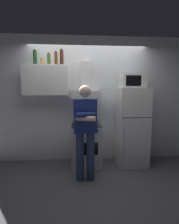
{
  "coord_description": "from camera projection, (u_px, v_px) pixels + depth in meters",
  "views": [
    {
      "loc": [
        -0.23,
        -3.09,
        1.55
      ],
      "look_at": [
        0.0,
        0.0,
        1.15
      ],
      "focal_mm": 26.69,
      "sensor_mm": 36.0,
      "label": 1
    }
  ],
  "objects": [
    {
      "name": "range_hood",
      "position": [
        86.0,
        88.0,
        3.44
      ],
      "size": [
        0.6,
        0.44,
        0.75
      ],
      "color": "white"
    },
    {
      "name": "person_standing",
      "position": [
        85.0,
        129.0,
        2.8
      ],
      "size": [
        0.38,
        0.33,
        1.64
      ],
      "color": "navy",
      "rests_on": "ground_plane"
    },
    {
      "name": "bottle_spice_jar",
      "position": [
        42.0,
        62.0,
        3.3
      ],
      "size": [
        0.06,
        0.06,
        0.13
      ],
      "color": "gold",
      "rests_on": "upper_cabinet"
    },
    {
      "name": "upper_cabinet",
      "position": [
        46.0,
        81.0,
        3.36
      ],
      "size": [
        0.9,
        0.37,
        0.6
      ],
      "color": "white"
    },
    {
      "name": "bottle_rum_dark",
      "position": [
        62.0,
        58.0,
        3.3
      ],
      "size": [
        0.08,
        0.08,
        0.32
      ],
      "color": "#47230F",
      "rests_on": "upper_cabinet"
    },
    {
      "name": "cooking_pot",
      "position": [
        93.0,
        122.0,
        3.29
      ],
      "size": [
        0.28,
        0.18,
        0.11
      ],
      "color": "#B7BABF",
      "rests_on": "stove_oven"
    },
    {
      "name": "microwave",
      "position": [
        133.0,
        81.0,
        3.39
      ],
      "size": [
        0.48,
        0.37,
        0.28
      ],
      "color": "silver",
      "rests_on": "refrigerator"
    },
    {
      "name": "bottle_olive_oil",
      "position": [
        49.0,
        59.0,
        3.28
      ],
      "size": [
        0.06,
        0.06,
        0.24
      ],
      "color": "#4C6B19",
      "rests_on": "upper_cabinet"
    },
    {
      "name": "bottle_wine_green",
      "position": [
        35.0,
        58.0,
        3.31
      ],
      "size": [
        0.07,
        0.07,
        0.31
      ],
      "color": "#19471E",
      "rests_on": "upper_cabinet"
    },
    {
      "name": "bottle_beer_brown",
      "position": [
        56.0,
        59.0,
        3.3
      ],
      "size": [
        0.06,
        0.06,
        0.28
      ],
      "color": "brown",
      "rests_on": "upper_cabinet"
    },
    {
      "name": "stove_oven",
      "position": [
        86.0,
        145.0,
        3.46
      ],
      "size": [
        0.6,
        0.62,
        0.87
      ],
      "color": "silver",
      "rests_on": "ground_plane"
    },
    {
      "name": "back_wall_tiled",
      "position": [
        87.0,
        100.0,
        3.7
      ],
      "size": [
        4.8,
        0.1,
        2.7
      ],
      "primitive_type": "cube",
      "color": "white",
      "rests_on": "ground_plane"
    },
    {
      "name": "ground_plane",
      "position": [
        90.0,
        170.0,
        3.27
      ],
      "size": [
        7.0,
        7.0,
        0.0
      ],
      "primitive_type": "plane",
      "color": "#4C4C51"
    },
    {
      "name": "refrigerator",
      "position": [
        131.0,
        127.0,
        3.49
      ],
      "size": [
        0.6,
        0.62,
        1.6
      ],
      "color": "white",
      "rests_on": "ground_plane"
    }
  ]
}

